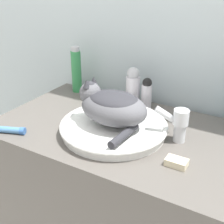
{
  "coord_description": "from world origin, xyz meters",
  "views": [
    {
      "loc": [
        0.48,
        -0.65,
        1.47
      ],
      "look_at": [
        -0.04,
        0.24,
        0.98
      ],
      "focal_mm": 50.0,
      "sensor_mm": 36.0,
      "label": 1
    }
  ],
  "objects_px": {
    "faucet": "(178,123)",
    "lotion_bottle_white": "(133,86)",
    "cream_tube": "(7,130)",
    "cat": "(112,105)",
    "soap_bar": "(176,162)",
    "shampoo_bottle_tall": "(76,70)",
    "deodorant_stick": "(147,93)"
  },
  "relations": [
    {
      "from": "soap_bar",
      "to": "cream_tube",
      "type": "bearing_deg",
      "value": -169.16
    },
    {
      "from": "faucet",
      "to": "cream_tube",
      "type": "bearing_deg",
      "value": 8.67
    },
    {
      "from": "cat",
      "to": "shampoo_bottle_tall",
      "type": "height_order",
      "value": "shampoo_bottle_tall"
    },
    {
      "from": "cream_tube",
      "to": "soap_bar",
      "type": "bearing_deg",
      "value": 10.84
    },
    {
      "from": "shampoo_bottle_tall",
      "to": "soap_bar",
      "type": "xyz_separation_m",
      "value": [
        0.66,
        -0.36,
        -0.1
      ]
    },
    {
      "from": "cat",
      "to": "soap_bar",
      "type": "height_order",
      "value": "cat"
    },
    {
      "from": "faucet",
      "to": "lotion_bottle_white",
      "type": "distance_m",
      "value": 0.36
    },
    {
      "from": "faucet",
      "to": "shampoo_bottle_tall",
      "type": "relative_size",
      "value": 0.58
    },
    {
      "from": "faucet",
      "to": "soap_bar",
      "type": "bearing_deg",
      "value": 92.86
    },
    {
      "from": "deodorant_stick",
      "to": "soap_bar",
      "type": "height_order",
      "value": "deodorant_stick"
    },
    {
      "from": "faucet",
      "to": "lotion_bottle_white",
      "type": "xyz_separation_m",
      "value": [
        -0.29,
        0.21,
        0.01
      ]
    },
    {
      "from": "faucet",
      "to": "deodorant_stick",
      "type": "xyz_separation_m",
      "value": [
        -0.22,
        0.21,
        -0.01
      ]
    },
    {
      "from": "lotion_bottle_white",
      "to": "shampoo_bottle_tall",
      "type": "distance_m",
      "value": 0.31
    },
    {
      "from": "lotion_bottle_white",
      "to": "cream_tube",
      "type": "distance_m",
      "value": 0.57
    },
    {
      "from": "shampoo_bottle_tall",
      "to": "faucet",
      "type": "bearing_deg",
      "value": -19.43
    },
    {
      "from": "soap_bar",
      "to": "lotion_bottle_white",
      "type": "bearing_deg",
      "value": 133.37
    },
    {
      "from": "cat",
      "to": "deodorant_stick",
      "type": "bearing_deg",
      "value": -91.5
    },
    {
      "from": "cream_tube",
      "to": "soap_bar",
      "type": "distance_m",
      "value": 0.65
    },
    {
      "from": "shampoo_bottle_tall",
      "to": "soap_bar",
      "type": "height_order",
      "value": "shampoo_bottle_tall"
    },
    {
      "from": "deodorant_stick",
      "to": "soap_bar",
      "type": "bearing_deg",
      "value": -52.99
    },
    {
      "from": "shampoo_bottle_tall",
      "to": "cream_tube",
      "type": "height_order",
      "value": "shampoo_bottle_tall"
    },
    {
      "from": "lotion_bottle_white",
      "to": "soap_bar",
      "type": "distance_m",
      "value": 0.51
    },
    {
      "from": "cat",
      "to": "lotion_bottle_white",
      "type": "relative_size",
      "value": 1.6
    },
    {
      "from": "faucet",
      "to": "soap_bar",
      "type": "relative_size",
      "value": 1.9
    },
    {
      "from": "soap_bar",
      "to": "faucet",
      "type": "bearing_deg",
      "value": 109.21
    },
    {
      "from": "cat",
      "to": "soap_bar",
      "type": "distance_m",
      "value": 0.32
    },
    {
      "from": "faucet",
      "to": "cream_tube",
      "type": "relative_size",
      "value": 0.89
    },
    {
      "from": "cat",
      "to": "cream_tube",
      "type": "bearing_deg",
      "value": 32.11
    },
    {
      "from": "shampoo_bottle_tall",
      "to": "cream_tube",
      "type": "xyz_separation_m",
      "value": [
        0.02,
        -0.48,
        -0.1
      ]
    },
    {
      "from": "deodorant_stick",
      "to": "cream_tube",
      "type": "relative_size",
      "value": 0.93
    },
    {
      "from": "shampoo_bottle_tall",
      "to": "cat",
      "type": "bearing_deg",
      "value": -37.45
    },
    {
      "from": "faucet",
      "to": "lotion_bottle_white",
      "type": "height_order",
      "value": "lotion_bottle_white"
    }
  ]
}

